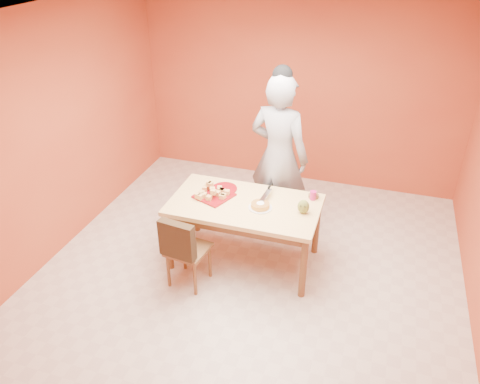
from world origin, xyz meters
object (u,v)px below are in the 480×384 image
(pastry_platter, at_px, (214,196))
(sponge_cake, at_px, (260,205))
(person, at_px, (279,157))
(checker_tin, at_px, (314,196))
(dining_table, at_px, (245,210))
(egg_ornament, at_px, (303,207))
(magenta_glass, at_px, (313,195))
(red_dinner_plate, at_px, (224,189))
(dining_chair, at_px, (187,248))

(pastry_platter, relative_size, sponge_cake, 1.81)
(person, height_order, checker_tin, person)
(person, bearing_deg, pastry_platter, 65.13)
(sponge_cake, bearing_deg, checker_tin, 38.34)
(dining_table, height_order, sponge_cake, sponge_cake)
(person, xyz_separation_m, pastry_platter, (-0.54, -0.71, -0.22))
(pastry_platter, height_order, egg_ornament, egg_ornament)
(person, xyz_separation_m, magenta_glass, (0.49, -0.44, -0.18))
(red_dinner_plate, distance_m, magenta_glass, 0.99)
(dining_chair, distance_m, checker_tin, 1.48)
(dining_table, distance_m, magenta_glass, 0.76)
(magenta_glass, relative_size, checker_tin, 0.87)
(pastry_platter, height_order, red_dinner_plate, pastry_platter)
(person, height_order, pastry_platter, person)
(checker_tin, bearing_deg, dining_table, -153.23)
(egg_ornament, distance_m, checker_tin, 0.36)
(pastry_platter, xyz_separation_m, magenta_glass, (1.04, 0.27, 0.04))
(dining_chair, bearing_deg, magenta_glass, 44.40)
(dining_chair, xyz_separation_m, magenta_glass, (1.13, 0.85, 0.36))
(pastry_platter, height_order, magenta_glass, magenta_glass)
(pastry_platter, xyz_separation_m, sponge_cake, (0.55, -0.07, 0.02))
(egg_ornament, distance_m, magenta_glass, 0.31)
(sponge_cake, bearing_deg, person, 90.05)
(pastry_platter, distance_m, checker_tin, 1.09)
(magenta_glass, height_order, checker_tin, magenta_glass)
(pastry_platter, distance_m, magenta_glass, 1.07)
(egg_ornament, xyz_separation_m, magenta_glass, (0.05, 0.30, -0.03))
(dining_chair, xyz_separation_m, person, (0.63, 1.29, 0.55))
(dining_table, height_order, checker_tin, checker_tin)
(sponge_cake, bearing_deg, pastry_platter, 172.24)
(pastry_platter, height_order, sponge_cake, sponge_cake)
(red_dinner_plate, distance_m, egg_ornament, 0.96)
(dining_table, xyz_separation_m, red_dinner_plate, (-0.30, 0.21, 0.10))
(dining_chair, height_order, magenta_glass, dining_chair)
(sponge_cake, height_order, magenta_glass, magenta_glass)
(dining_table, bearing_deg, pastry_platter, 175.68)
(checker_tin, bearing_deg, magenta_glass, -90.00)
(person, relative_size, red_dinner_plate, 6.98)
(dining_chair, bearing_deg, dining_table, 58.42)
(dining_table, distance_m, egg_ornament, 0.65)
(red_dinner_plate, bearing_deg, egg_ornament, -13.11)
(dining_chair, distance_m, person, 1.53)
(egg_ornament, bearing_deg, red_dinner_plate, -175.67)
(pastry_platter, relative_size, magenta_glass, 3.63)
(dining_table, relative_size, egg_ornament, 10.43)
(egg_ornament, bearing_deg, sponge_cake, -157.12)
(magenta_glass, bearing_deg, checker_tin, 90.00)
(egg_ornament, bearing_deg, dining_table, -163.00)
(egg_ornament, xyz_separation_m, checker_tin, (0.05, 0.35, -0.06))
(sponge_cake, relative_size, checker_tin, 1.73)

